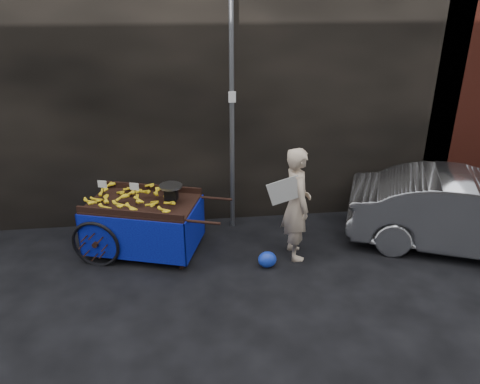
{
  "coord_description": "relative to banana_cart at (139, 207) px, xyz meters",
  "views": [
    {
      "loc": [
        -0.48,
        -6.33,
        4.1
      ],
      "look_at": [
        0.34,
        0.5,
        1.03
      ],
      "focal_mm": 35.0,
      "sensor_mm": 36.0,
      "label": 1
    }
  ],
  "objects": [
    {
      "name": "building_wall",
      "position": [
        1.68,
        1.98,
        1.7
      ],
      "size": [
        13.5,
        2.0,
        5.0
      ],
      "color": "black",
      "rests_on": "ground"
    },
    {
      "name": "street_pole",
      "position": [
        1.59,
        0.68,
        1.21
      ],
      "size": [
        0.12,
        0.1,
        4.0
      ],
      "color": "slate",
      "rests_on": "ground"
    },
    {
      "name": "vendor",
      "position": [
        2.49,
        -0.46,
        0.13
      ],
      "size": [
        0.77,
        0.7,
        1.86
      ],
      "rotation": [
        0.0,
        0.0,
        1.63
      ],
      "color": "beige",
      "rests_on": "ground"
    },
    {
      "name": "ground",
      "position": [
        1.29,
        -0.62,
        -0.8
      ],
      "size": [
        80.0,
        80.0,
        0.0
      ],
      "primitive_type": "plane",
      "color": "black",
      "rests_on": "ground"
    },
    {
      "name": "banana_cart",
      "position": [
        0.0,
        0.0,
        0.0
      ],
      "size": [
        2.58,
        1.72,
        1.29
      ],
      "rotation": [
        0.0,
        0.0,
        -0.3
      ],
      "color": "black",
      "rests_on": "ground"
    },
    {
      "name": "parked_car",
      "position": [
        5.37,
        -0.58,
        -0.16
      ],
      "size": [
        4.1,
        2.73,
        1.28
      ],
      "primitive_type": "imported",
      "rotation": [
        0.0,
        0.0,
        1.18
      ],
      "color": "silver",
      "rests_on": "ground"
    },
    {
      "name": "plastic_bag",
      "position": [
        1.98,
        -0.76,
        -0.67
      ],
      "size": [
        0.29,
        0.23,
        0.26
      ],
      "primitive_type": "ellipsoid",
      "color": "blue",
      "rests_on": "ground"
    }
  ]
}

